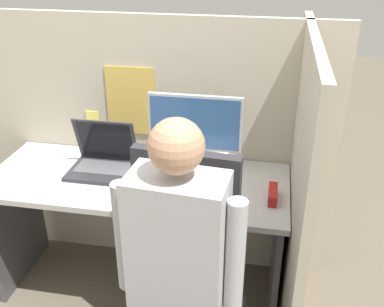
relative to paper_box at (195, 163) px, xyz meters
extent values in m
cube|color=#B7AD99|center=(-0.27, 0.17, -0.01)|extent=(2.04, 0.04, 1.49)
cube|color=gold|center=(-0.38, 0.14, 0.27)|extent=(0.27, 0.01, 0.38)
cube|color=#F4EA66|center=(-0.61, 0.14, 0.16)|extent=(0.07, 0.01, 0.07)
cube|color=#EA9EC6|center=(-0.23, 0.14, 0.26)|extent=(0.07, 0.01, 0.07)
cube|color=#B7AD99|center=(0.52, -0.23, -0.01)|extent=(0.04, 1.24, 1.49)
cube|color=#B7B7B2|center=(-0.27, -0.16, -0.05)|extent=(1.54, 0.61, 0.03)
cube|color=#4C4C51|center=(-1.01, -0.16, -0.41)|extent=(0.03, 0.52, 0.70)
cube|color=#4C4C51|center=(0.46, -0.16, -0.41)|extent=(0.03, 0.52, 0.70)
cube|color=white|center=(0.00, 0.00, 0.00)|extent=(0.33, 0.24, 0.06)
cylinder|color=#B2B2B7|center=(0.00, 0.00, 0.04)|extent=(0.18, 0.18, 0.01)
cylinder|color=#B2B2B7|center=(0.00, 0.00, 0.07)|extent=(0.04, 0.04, 0.05)
cube|color=#B2B2B7|center=(0.00, 0.00, 0.23)|extent=(0.48, 0.02, 0.29)
cube|color=#2D5184|center=(0.00, -0.01, 0.23)|extent=(0.46, 0.00, 0.27)
cube|color=#2D2D33|center=(-0.47, -0.13, -0.02)|extent=(0.33, 0.26, 0.02)
cube|color=#5B5B60|center=(-0.47, -0.11, -0.01)|extent=(0.28, 0.14, 0.00)
cube|color=#2D2D33|center=(-0.47, -0.04, 0.11)|extent=(0.33, 0.08, 0.25)
cube|color=black|center=(-0.47, -0.05, 0.11)|extent=(0.29, 0.07, 0.22)
ellipsoid|color=black|center=(-0.23, -0.23, -0.01)|extent=(0.06, 0.04, 0.04)
cube|color=#A31919|center=(0.41, -0.23, 0.00)|extent=(0.04, 0.15, 0.05)
cone|color=orange|center=(-0.29, -0.38, 0.00)|extent=(0.05, 0.10, 0.05)
cylinder|color=green|center=(-0.29, -0.32, 0.00)|extent=(0.03, 0.02, 0.03)
cube|color=#2D2D33|center=(0.06, -0.57, 0.03)|extent=(0.44, 0.09, 0.64)
cube|color=#B2B2B7|center=(0.09, -0.83, 0.11)|extent=(0.36, 0.23, 0.57)
sphere|color=tan|center=(0.09, -0.83, 0.50)|extent=(0.19, 0.19, 0.19)
cylinder|color=#B2B2B7|center=(-0.12, -0.81, 0.11)|extent=(0.07, 0.07, 0.45)
cylinder|color=#B2B2B7|center=(0.29, -0.84, 0.11)|extent=(0.07, 0.07, 0.45)
camera|label=1|loc=(0.37, -2.06, 1.12)|focal=42.00mm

